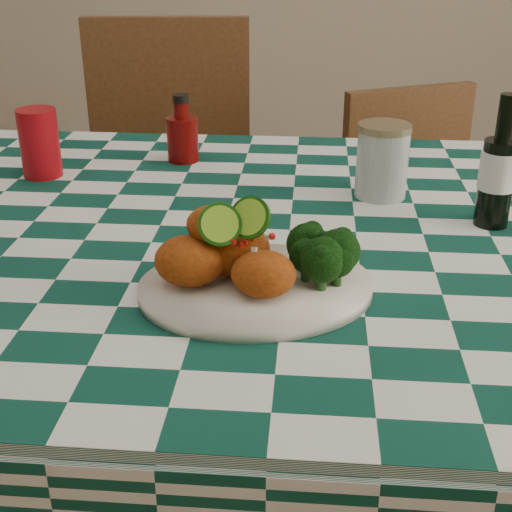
# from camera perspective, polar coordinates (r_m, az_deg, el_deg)

# --- Properties ---
(dining_table) EXTENTS (1.66, 1.06, 0.79)m
(dining_table) POSITION_cam_1_polar(r_m,az_deg,el_deg) (1.32, -2.20, -13.52)
(dining_table) COLOR #0C3F32
(dining_table) RESTS_ON ground
(plate) EXTENTS (0.35, 0.29, 0.02)m
(plate) POSITION_cam_1_polar(r_m,az_deg,el_deg) (0.92, -0.00, -2.59)
(plate) COLOR silver
(plate) RESTS_ON dining_table
(fried_chicken_pile) EXTENTS (0.17, 0.12, 0.11)m
(fried_chicken_pile) POSITION_cam_1_polar(r_m,az_deg,el_deg) (0.89, -1.38, 1.01)
(fried_chicken_pile) COLOR #AE4310
(fried_chicken_pile) RESTS_ON plate
(broccoli_side) EXTENTS (0.09, 0.09, 0.06)m
(broccoli_side) POSITION_cam_1_polar(r_m,az_deg,el_deg) (0.91, 4.93, -0.13)
(broccoli_side) COLOR black
(broccoli_side) RESTS_ON plate
(red_tumbler) EXTENTS (0.08, 0.08, 0.13)m
(red_tumbler) POSITION_cam_1_polar(r_m,az_deg,el_deg) (1.39, -16.94, 8.64)
(red_tumbler) COLOR #9D0810
(red_tumbler) RESTS_ON dining_table
(ketchup_bottle) EXTENTS (0.07, 0.07, 0.13)m
(ketchup_bottle) POSITION_cam_1_polar(r_m,az_deg,el_deg) (1.42, -5.94, 10.13)
(ketchup_bottle) COLOR #5E0504
(ketchup_bottle) RESTS_ON dining_table
(mason_jar) EXTENTS (0.11, 0.11, 0.13)m
(mason_jar) POSITION_cam_1_polar(r_m,az_deg,el_deg) (1.25, 10.07, 7.52)
(mason_jar) COLOR #B2BCBA
(mason_jar) RESTS_ON dining_table
(beer_bottle) EXTENTS (0.08, 0.08, 0.21)m
(beer_bottle) POSITION_cam_1_polar(r_m,az_deg,el_deg) (1.16, 18.90, 7.14)
(beer_bottle) COLOR black
(beer_bottle) RESTS_ON dining_table
(wooden_chair_left) EXTENTS (0.49, 0.51, 0.99)m
(wooden_chair_left) POSITION_cam_1_polar(r_m,az_deg,el_deg) (1.94, -7.18, 3.09)
(wooden_chair_left) COLOR #472814
(wooden_chair_left) RESTS_ON ground
(wooden_chair_right) EXTENTS (0.50, 0.51, 0.82)m
(wooden_chair_right) POSITION_cam_1_polar(r_m,az_deg,el_deg) (1.95, 13.84, 0.08)
(wooden_chair_right) COLOR #472814
(wooden_chair_right) RESTS_ON ground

